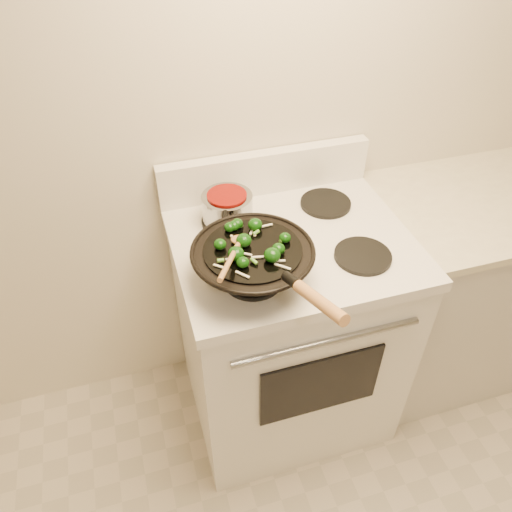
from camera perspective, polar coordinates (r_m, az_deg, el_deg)
name	(u,v)px	position (r m, az deg, el deg)	size (l,w,h in m)	color
stove	(287,329)	(1.96, 3.52, -8.30)	(0.78, 0.67, 1.08)	white
counter_unit	(463,285)	(2.32, 22.57, -3.05)	(0.83, 0.62, 0.91)	silver
wok	(253,263)	(1.44, -0.29, -0.75)	(0.36, 0.59, 0.22)	black
stirfry	(252,243)	(1.40, -0.51, 1.48)	(0.24, 0.24, 0.04)	#0C3608
wooden_spoon	(235,250)	(1.37, -2.41, 0.65)	(0.15, 0.24, 0.07)	#AE7744
saucepan	(227,207)	(1.67, -3.30, 5.56)	(0.17, 0.27, 0.10)	gray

